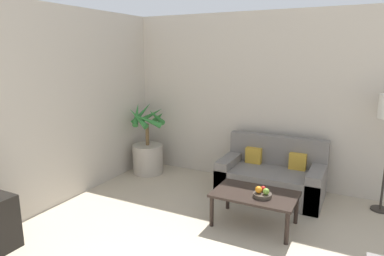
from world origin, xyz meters
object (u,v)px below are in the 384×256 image
potted_palm (148,151)px  orange_fruit (259,190)px  coffee_table (255,197)px  apple_green (266,191)px  fruit_bowl (262,195)px  sofa_loveseat (272,177)px  apple_red (263,189)px

potted_palm → orange_fruit: bearing=-24.6°
potted_palm → coffee_table: bearing=-23.5°
apple_green → fruit_bowl: bearing=163.3°
apple_green → orange_fruit: size_ratio=0.92×
sofa_loveseat → fruit_bowl: sofa_loveseat is taller
fruit_bowl → orange_fruit: bearing=-168.3°
potted_palm → sofa_loveseat: potted_palm is taller
sofa_loveseat → fruit_bowl: 1.08m
fruit_bowl → apple_red: (-0.01, 0.06, 0.06)m
apple_red → sofa_loveseat: bearing=98.3°
coffee_table → apple_red: apple_red is taller
apple_red → apple_green: size_ratio=0.85×
orange_fruit → sofa_loveseat: bearing=95.9°
potted_palm → apple_red: (2.33, -0.98, 0.09)m
sofa_loveseat → coffee_table: (0.05, -0.99, 0.08)m
sofa_loveseat → apple_red: 1.03m
fruit_bowl → orange_fruit: 0.08m
potted_palm → sofa_loveseat: size_ratio=0.85×
apple_red → coffee_table: bearing=174.9°
coffee_table → orange_fruit: (0.06, -0.08, 0.14)m
apple_red → orange_fruit: (-0.03, -0.07, 0.01)m
coffee_table → orange_fruit: orange_fruit is taller
apple_green → orange_fruit: orange_fruit is taller
orange_fruit → apple_green: bearing=-2.7°
coffee_table → apple_green: bearing=-28.8°
fruit_bowl → coffee_table: bearing=146.8°
fruit_bowl → apple_green: 0.08m
apple_red → orange_fruit: bearing=-115.6°
potted_palm → sofa_loveseat: bearing=0.6°
potted_palm → apple_red: potted_palm is taller
apple_red → apple_green: bearing=-54.0°
fruit_bowl → apple_green: (0.05, -0.01, 0.06)m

